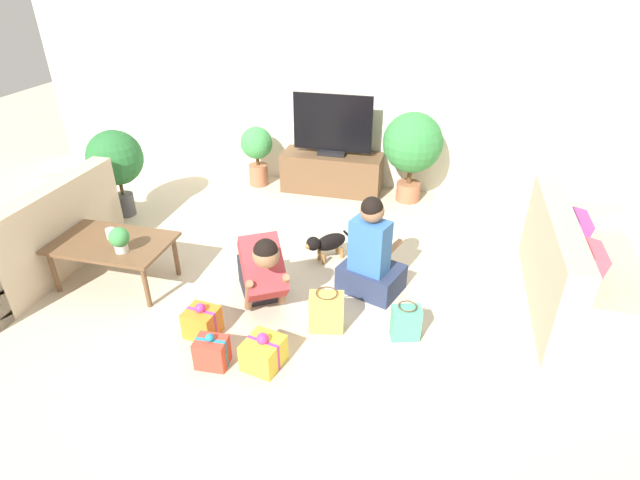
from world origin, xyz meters
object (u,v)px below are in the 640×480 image
(potted_plant_corner_left, at_px, (115,160))
(gift_box_b, at_px, (264,352))
(dog, at_px, (326,243))
(gift_bag_b, at_px, (326,312))
(tv_console, at_px, (332,173))
(gift_box_a, at_px, (202,322))
(person_kneeling, at_px, (261,270))
(gift_box_c, at_px, (212,352))
(potted_plant_back_left, at_px, (257,149))
(tv, at_px, (332,128))
(mug, at_px, (111,233))
(gift_bag_a, at_px, (406,323))
(sofa_right, at_px, (581,277))
(tabletop_plant, at_px, (119,239))
(sofa_left, at_px, (32,242))
(person_sitting, at_px, (371,258))
(coffee_table, at_px, (112,246))
(potted_plant_back_right, at_px, (412,145))

(potted_plant_corner_left, xyz_separation_m, gift_box_b, (2.39, -1.92, -0.55))
(dog, height_order, gift_bag_b, gift_bag_b)
(tv_console, height_order, gift_box_a, tv_console)
(person_kneeling, bearing_deg, gift_box_c, -129.82)
(potted_plant_back_left, bearing_deg, tv, 2.95)
(gift_bag_b, xyz_separation_m, mug, (-2.03, 0.23, 0.31))
(mug, bearing_deg, potted_plant_back_left, 78.54)
(gift_bag_a, height_order, mug, mug)
(person_kneeling, distance_m, gift_box_c, 0.81)
(gift_box_b, bearing_deg, potted_plant_corner_left, 141.13)
(sofa_right, distance_m, dog, 2.24)
(tabletop_plant, bearing_deg, tv_console, 64.84)
(mug, bearing_deg, gift_box_b, -23.75)
(potted_plant_back_left, relative_size, tabletop_plant, 3.45)
(gift_box_a, xyz_separation_m, gift_box_b, (0.59, -0.21, -0.00))
(tabletop_plant, bearing_deg, gift_box_c, -30.62)
(sofa_left, distance_m, tv, 3.43)
(gift_bag_b, relative_size, tabletop_plant, 1.60)
(potted_plant_back_left, bearing_deg, person_kneeling, -68.88)
(sofa_left, relative_size, potted_plant_back_left, 2.29)
(gift_box_a, xyz_separation_m, gift_bag_a, (1.56, 0.35, 0.03))
(tv_console, relative_size, tabletop_plant, 5.55)
(mug, bearing_deg, gift_bag_b, -6.50)
(person_sitting, relative_size, dog, 2.40)
(sofa_right, height_order, mug, sofa_right)
(sofa_left, relative_size, sofa_right, 1.00)
(potted_plant_corner_left, bearing_deg, gift_bag_a, -22.17)
(gift_bag_a, bearing_deg, potted_plant_back_left, 130.17)
(potted_plant_corner_left, relative_size, gift_bag_b, 2.80)
(sofa_right, bearing_deg, potted_plant_back_left, 62.97)
(gift_box_b, distance_m, gift_box_c, 0.38)
(dog, relative_size, mug, 3.25)
(gift_bag_b, bearing_deg, coffee_table, 175.12)
(person_sitting, distance_m, gift_box_c, 1.56)
(potted_plant_back_right, distance_m, dog, 1.80)
(gift_box_c, bearing_deg, gift_bag_b, 39.85)
(sofa_left, bearing_deg, dog, 107.35)
(tabletop_plant, bearing_deg, gift_box_b, -20.89)
(potted_plant_back_left, bearing_deg, gift_box_b, -69.05)
(person_sitting, xyz_separation_m, gift_box_c, (-0.96, -1.21, -0.23))
(gift_bag_a, bearing_deg, dog, 132.05)
(dog, distance_m, gift_box_b, 1.52)
(tv, distance_m, person_kneeling, 2.53)
(dog, xyz_separation_m, tabletop_plant, (-1.56, -0.96, 0.36))
(tv_console, height_order, dog, tv_console)
(gift_box_b, height_order, gift_bag_a, gift_bag_a)
(potted_plant_corner_left, distance_m, gift_box_a, 2.55)
(sofa_right, xyz_separation_m, tabletop_plant, (-3.79, -0.77, 0.26))
(person_kneeling, distance_m, gift_box_a, 0.63)
(mug, height_order, tabletop_plant, tabletop_plant)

